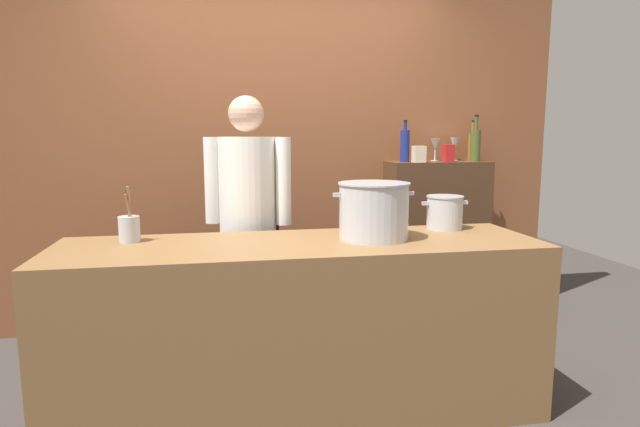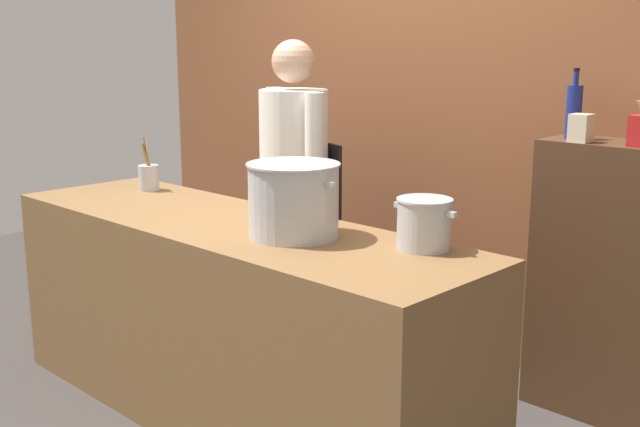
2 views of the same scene
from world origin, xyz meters
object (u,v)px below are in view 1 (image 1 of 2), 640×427
Objects in this scene: wine_bottle_amber at (472,146)px; stockpot_large at (374,211)px; wine_glass_short at (454,144)px; wine_bottle_olive at (475,144)px; wine_bottle_cobalt at (405,145)px; spice_tin_cream at (419,154)px; stockpot_small at (445,212)px; spice_tin_red at (448,153)px; chef at (248,213)px; wine_glass_tall at (435,145)px; utensil_crock at (129,228)px.

stockpot_large is at bearing -133.02° from wine_bottle_amber.
wine_glass_short is (-0.13, 0.03, 0.01)m from wine_bottle_amber.
wine_bottle_olive is 1.13× the size of wine_bottle_cobalt.
stockpot_large is at bearing -121.37° from spice_tin_cream.
stockpot_small is 2.13× the size of spice_tin_red.
wine_glass_short is (0.53, 1.05, 0.36)m from stockpot_small.
chef is 12.96× the size of spice_tin_red.
wine_glass_tall is at bearing 104.18° from spice_tin_red.
stockpot_large is 2.36× the size of wine_glass_short.
stockpot_large reaches higher than utensil_crock.
spice_tin_cream is (-0.47, -0.06, -0.07)m from wine_bottle_olive.
wine_bottle_olive is 0.17m from wine_glass_short.
chef is 9.51× the size of wine_glass_tall.
stockpot_large is 3.57× the size of spice_tin_cream.
spice_tin_cream is at bearing -152.66° from wine_glass_short.
spice_tin_cream reaches higher than stockpot_large.
wine_bottle_amber is at bearing -142.39° from chef.
wine_bottle_cobalt is at bearing -172.27° from wine_bottle_amber.
wine_bottle_olive is 0.55m from wine_bottle_cobalt.
stockpot_large is 1.38× the size of wine_bottle_amber.
wine_glass_short is at bearing -140.10° from chef.
wine_bottle_olive is 0.25m from spice_tin_red.
wine_bottle_amber reaches higher than spice_tin_red.
chef is 1.61m from spice_tin_red.
spice_tin_red is (0.04, -0.16, -0.06)m from wine_glass_tall.
stockpot_large is at bearing -134.77° from wine_bottle_olive.
utensil_crock is (-1.22, 0.15, -0.07)m from stockpot_large.
wine_bottle_cobalt is at bearing 84.40° from stockpot_small.
spice_tin_cream is (0.65, 1.07, 0.25)m from stockpot_large.
wine_glass_short is (1.01, 1.26, 0.31)m from stockpot_large.
spice_tin_cream is (-0.20, -0.18, -0.07)m from wine_glass_tall.
wine_bottle_cobalt is 1.76× the size of wine_glass_tall.
spice_tin_red is at bearing -169.27° from wine_bottle_olive.
spice_tin_cream is at bearing -175.26° from spice_tin_red.
wine_bottle_amber is at bearing 76.57° from wine_bottle_olive.
utensil_crock is 2.20× the size of spice_tin_red.
spice_tin_red is (0.41, 0.88, 0.30)m from stockpot_small.
stockpot_large is (0.61, -0.60, 0.08)m from chef.
wine_glass_short is 1.03× the size of wine_glass_tall.
chef is at bearing 160.09° from stockpot_small.
spice_tin_red is at bearing 50.75° from stockpot_large.
wine_bottle_amber is 0.30m from spice_tin_red.
wine_bottle_cobalt is at bearing -161.49° from wine_glass_tall.
wine_bottle_olive is at bearing 10.73° from spice_tin_red.
stockpot_large is 1.23m from utensil_crock.
wine_bottle_olive is 0.30m from wine_glass_tall.
wine_glass_short is (0.44, 0.10, 0.00)m from wine_bottle_cobalt.
stockpot_large is 1.51× the size of utensil_crock.
utensil_crock is 0.91× the size of wine_bottle_amber.
wine_bottle_cobalt reaches higher than spice_tin_cream.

